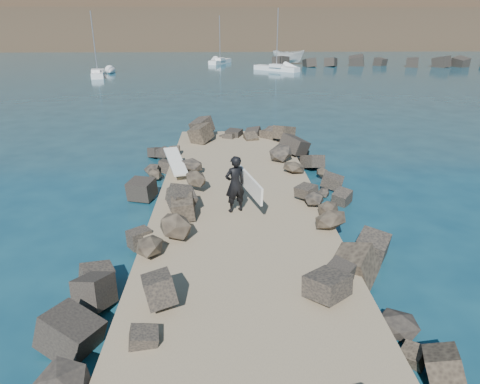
{
  "coord_description": "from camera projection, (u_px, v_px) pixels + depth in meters",
  "views": [
    {
      "loc": [
        -0.48,
        -14.0,
        6.72
      ],
      "look_at": [
        0.0,
        -1.0,
        1.5
      ],
      "focal_mm": 32.0,
      "sensor_mm": 36.0,
      "label": 1
    }
  ],
  "objects": [
    {
      "name": "sailboat_b",
      "position": [
        220.0,
        61.0,
        72.16
      ],
      "size": [
        3.86,
        6.3,
        7.67
      ],
      "color": "white",
      "rests_on": "ground"
    },
    {
      "name": "surfer_with_board",
      "position": [
        237.0,
        184.0,
        14.43
      ],
      "size": [
        1.29,
        2.36,
        1.98
      ],
      "color": "black",
      "rests_on": "jetty"
    },
    {
      "name": "breakwater_secondary",
      "position": [
        448.0,
        62.0,
        67.48
      ],
      "size": [
        52.0,
        4.0,
        1.2
      ],
      "primitive_type": "cube",
      "color": "black",
      "rests_on": "ground"
    },
    {
      "name": "jetty",
      "position": [
        241.0,
        239.0,
        13.54
      ],
      "size": [
        6.0,
        26.0,
        0.6
      ],
      "primitive_type": "cube",
      "color": "#8C7759",
      "rests_on": "ground"
    },
    {
      "name": "boat_imported",
      "position": [
        288.0,
        57.0,
        71.5
      ],
      "size": [
        6.04,
        5.37,
        2.28
      ],
      "primitive_type": "imported",
      "rotation": [
        0.0,
        0.0,
        0.91
      ],
      "color": "white",
      "rests_on": "ground"
    },
    {
      "name": "riprap_left",
      "position": [
        151.0,
        228.0,
        13.83
      ],
      "size": [
        2.6,
        22.0,
        1.0
      ],
      "primitive_type": "cube",
      "color": "black",
      "rests_on": "ground"
    },
    {
      "name": "sailboat_f",
      "position": [
        365.0,
        49.0,
        103.02
      ],
      "size": [
        3.33,
        5.31,
        6.61
      ],
      "color": "white",
      "rests_on": "ground"
    },
    {
      "name": "sailboat_a",
      "position": [
        98.0,
        74.0,
        55.43
      ],
      "size": [
        2.98,
        6.77,
        8.03
      ],
      "color": "white",
      "rests_on": "ground"
    },
    {
      "name": "riprap_right",
      "position": [
        329.0,
        225.0,
        14.02
      ],
      "size": [
        2.6,
        22.0,
        1.0
      ],
      "primitive_type": "cube",
      "color": "black",
      "rests_on": "ground"
    },
    {
      "name": "sailboat_c",
      "position": [
        276.0,
        68.0,
        61.7
      ],
      "size": [
        6.34,
        5.85,
        8.54
      ],
      "color": "white",
      "rests_on": "ground"
    },
    {
      "name": "surfboard_resting",
      "position": [
        176.0,
        164.0,
        18.27
      ],
      "size": [
        1.28,
        2.48,
        0.08
      ],
      "primitive_type": "cube",
      "rotation": [
        0.0,
        0.0,
        0.3
      ],
      "color": "white",
      "rests_on": "riprap_left"
    },
    {
      "name": "ground",
      "position": [
        239.0,
        220.0,
        15.5
      ],
      "size": [
        800.0,
        800.0,
        0.0
      ],
      "primitive_type": "plane",
      "color": "#0F384C",
      "rests_on": "ground"
    }
  ]
}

